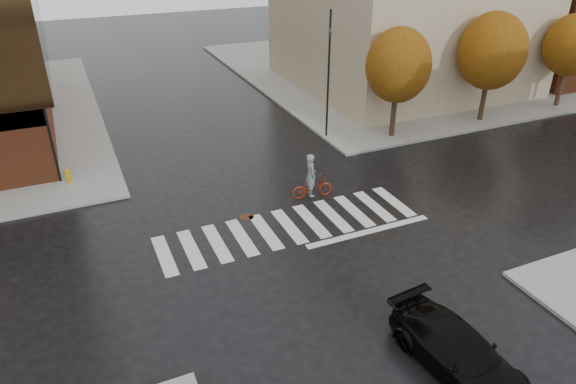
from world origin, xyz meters
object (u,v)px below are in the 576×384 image
Objects in this scene: sedan at (458,352)px; traffic_light_ne at (329,67)px; fire_hydrant at (68,175)px; cyclist at (312,183)px; traffic_light_nw at (44,110)px.

traffic_light_ne is (5.02, 17.92, 3.71)m from sedan.
fire_hydrant is (-9.87, 17.50, -0.11)m from sedan.
traffic_light_ne reaches higher than fire_hydrant.
sedan is at bearing 74.25° from traffic_light_ne.
cyclist is at bearing 56.95° from traffic_light_ne.
cyclist is 0.34× the size of traffic_light_nw.
cyclist is at bearing 62.89° from traffic_light_nw.
cyclist is at bearing -29.64° from fire_hydrant.
traffic_light_nw reaches higher than sedan.
traffic_light_nw is at bearing -0.11° from traffic_light_ne.
traffic_light_ne is at bearing 93.28° from traffic_light_nw.
cyclist is 0.31× the size of traffic_light_ne.
cyclist is 12.29m from fire_hydrant.
fire_hydrant is at bearing 1.52° from traffic_light_ne.
cyclist reaches higher than fire_hydrant.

